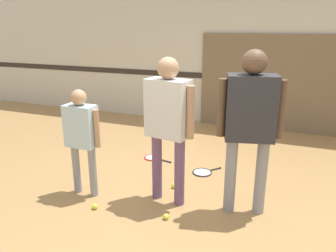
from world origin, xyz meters
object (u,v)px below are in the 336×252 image
(tennis_ball_stray_right, at_px, (95,206))
(person_student_right, at_px, (250,117))
(person_student_left, at_px, (81,132))
(racket_second_spare, at_px, (203,172))
(person_instructor, at_px, (168,116))
(racket_spare_on_floor, at_px, (154,158))
(tennis_ball_stray_left, at_px, (174,186))
(tennis_ball_near_instructor, at_px, (166,217))
(tennis_ball_by_spare_racket, at_px, (158,150))

(tennis_ball_stray_right, bearing_deg, person_student_right, 19.94)
(person_student_left, height_order, racket_second_spare, person_student_left)
(person_instructor, bearing_deg, racket_spare_on_floor, 131.82)
(tennis_ball_stray_left, bearing_deg, person_student_left, -151.75)
(person_instructor, xyz_separation_m, person_student_left, (-1.03, -0.22, -0.24))
(tennis_ball_near_instructor, height_order, tennis_ball_stray_left, same)
(tennis_ball_stray_left, relative_size, tennis_ball_stray_right, 1.00)
(tennis_ball_near_instructor, relative_size, tennis_ball_stray_right, 1.00)
(person_student_left, bearing_deg, tennis_ball_stray_left, 28.47)
(person_student_left, xyz_separation_m, tennis_ball_stray_right, (0.31, -0.28, -0.80))
(person_student_left, bearing_deg, tennis_ball_by_spare_racket, 80.01)
(person_student_left, xyz_separation_m, tennis_ball_by_spare_racket, (0.30, 1.66, -0.80))
(racket_spare_on_floor, xyz_separation_m, racket_second_spare, (0.89, -0.23, 0.00))
(racket_second_spare, height_order, tennis_ball_stray_right, tennis_ball_stray_right)
(tennis_ball_stray_right, bearing_deg, racket_second_spare, 56.60)
(person_student_left, distance_m, racket_second_spare, 1.86)
(person_instructor, height_order, tennis_ball_near_instructor, person_instructor)
(person_student_left, relative_size, tennis_ball_by_spare_racket, 20.40)
(person_student_right, height_order, tennis_ball_near_instructor, person_student_right)
(person_student_right, relative_size, racket_second_spare, 3.97)
(tennis_ball_stray_left, bearing_deg, racket_spare_on_floor, 128.40)
(tennis_ball_by_spare_racket, bearing_deg, person_student_right, -39.53)
(person_instructor, distance_m, tennis_ball_by_spare_racket, 1.92)
(person_student_left, distance_m, tennis_ball_by_spare_racket, 1.87)
(tennis_ball_near_instructor, bearing_deg, person_student_right, 32.25)
(person_student_right, bearing_deg, tennis_ball_by_spare_racket, -53.31)
(person_instructor, height_order, racket_spare_on_floor, person_instructor)
(person_instructor, distance_m, racket_spare_on_floor, 1.70)
(racket_spare_on_floor, distance_m, tennis_ball_stray_left, 1.05)
(person_student_left, height_order, tennis_ball_stray_right, person_student_left)
(person_student_left, distance_m, tennis_ball_near_instructor, 1.42)
(person_instructor, bearing_deg, tennis_ball_near_instructor, -61.44)
(racket_second_spare, relative_size, tennis_ball_near_instructor, 6.99)
(person_student_right, distance_m, tennis_ball_near_instructor, 1.43)
(person_student_right, xyz_separation_m, tennis_ball_stray_left, (-0.94, 0.22, -1.10))
(person_student_left, distance_m, tennis_ball_stray_right, 0.90)
(person_student_left, distance_m, tennis_ball_stray_left, 1.38)
(tennis_ball_stray_left, bearing_deg, tennis_ball_near_instructor, -76.74)
(tennis_ball_by_spare_racket, height_order, tennis_ball_stray_left, same)
(racket_spare_on_floor, height_order, racket_second_spare, same)
(person_instructor, relative_size, racket_second_spare, 3.76)
(person_instructor, bearing_deg, tennis_ball_stray_right, -134.84)
(person_student_left, bearing_deg, racket_spare_on_floor, 76.02)
(person_student_right, relative_size, racket_spare_on_floor, 3.53)
(tennis_ball_by_spare_racket, height_order, tennis_ball_stray_right, same)
(person_student_right, relative_size, tennis_ball_by_spare_racket, 27.78)
(racket_spare_on_floor, relative_size, tennis_ball_near_instructor, 7.88)
(person_instructor, height_order, tennis_ball_stray_right, person_instructor)
(person_student_left, distance_m, racket_spare_on_floor, 1.62)
(racket_second_spare, bearing_deg, person_student_right, -98.96)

